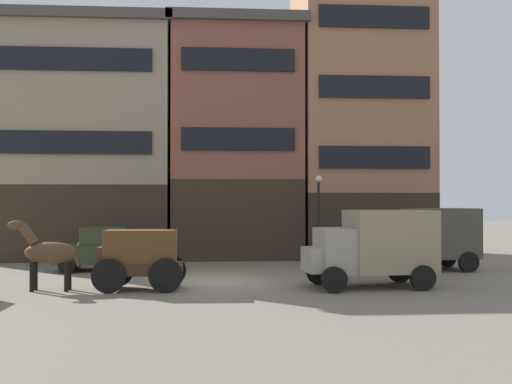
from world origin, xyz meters
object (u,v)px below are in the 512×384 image
(cargo_wagon, at_px, (139,255))
(draft_horse, at_px, (48,252))
(sedan_light, at_px, (102,249))
(pedestrian_officer, at_px, (344,246))
(streetlamp_curbside, at_px, (319,207))
(delivery_truck_near, at_px, (373,245))
(delivery_truck_far, at_px, (428,237))
(fire_hydrant_curbside, at_px, (34,257))

(cargo_wagon, distance_m, draft_horse, 2.95)
(sedan_light, xyz_separation_m, pedestrian_officer, (10.33, 0.05, 0.07))
(draft_horse, distance_m, pedestrian_officer, 12.26)
(sedan_light, relative_size, streetlamp_curbside, 0.91)
(draft_horse, distance_m, delivery_truck_near, 10.83)
(delivery_truck_far, distance_m, fire_hydrant_curbside, 17.21)
(delivery_truck_far, distance_m, streetlamp_curbside, 5.16)
(sedan_light, height_order, pedestrian_officer, sedan_light)
(streetlamp_curbside, bearing_deg, delivery_truck_far, -33.54)
(delivery_truck_far, relative_size, sedan_light, 1.19)
(delivery_truck_far, xyz_separation_m, sedan_light, (-13.75, 0.72, -0.51))
(delivery_truck_far, bearing_deg, fire_hydrant_curbside, 172.00)
(cargo_wagon, bearing_deg, draft_horse, 179.98)
(cargo_wagon, distance_m, pedestrian_officer, 9.69)
(draft_horse, xyz_separation_m, fire_hydrant_curbside, (-2.57, 6.97, -0.84))
(delivery_truck_far, height_order, fire_hydrant_curbside, delivery_truck_far)
(delivery_truck_near, distance_m, pedestrian_officer, 5.37)
(sedan_light, relative_size, fire_hydrant_curbside, 4.53)
(pedestrian_officer, bearing_deg, fire_hydrant_curbside, 173.20)
(sedan_light, xyz_separation_m, fire_hydrant_curbside, (-3.27, 1.67, -0.49))
(cargo_wagon, relative_size, pedestrian_officer, 1.63)
(sedan_light, bearing_deg, cargo_wagon, -66.94)
(delivery_truck_far, distance_m, pedestrian_officer, 3.53)
(pedestrian_officer, distance_m, streetlamp_curbside, 2.72)
(delivery_truck_near, distance_m, fire_hydrant_curbside, 15.14)
(streetlamp_curbside, distance_m, fire_hydrant_curbside, 13.05)
(cargo_wagon, distance_m, delivery_truck_near, 7.89)
(cargo_wagon, xyz_separation_m, draft_horse, (-2.95, 0.00, 0.12))
(fire_hydrant_curbside, bearing_deg, cargo_wagon, -51.61)
(fire_hydrant_curbside, bearing_deg, delivery_truck_near, -27.47)
(cargo_wagon, bearing_deg, pedestrian_officer, 33.50)
(delivery_truck_near, bearing_deg, pedestrian_officer, 87.85)
(delivery_truck_near, bearing_deg, draft_horse, 180.00)
(cargo_wagon, bearing_deg, delivery_truck_far, 21.71)
(fire_hydrant_curbside, bearing_deg, delivery_truck_far, -8.00)
(delivery_truck_near, bearing_deg, streetlamp_curbside, 94.30)
(draft_horse, distance_m, sedan_light, 5.35)
(delivery_truck_far, bearing_deg, streetlamp_curbside, 146.46)
(delivery_truck_near, distance_m, delivery_truck_far, 5.83)
(delivery_truck_near, height_order, fire_hydrant_curbside, delivery_truck_near)
(cargo_wagon, bearing_deg, streetlamp_curbside, 45.05)
(cargo_wagon, relative_size, fire_hydrant_curbside, 3.53)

